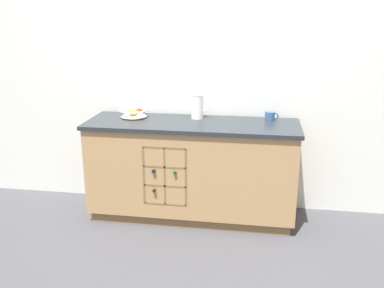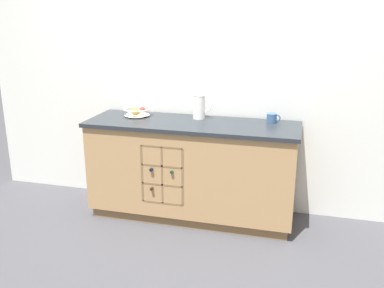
% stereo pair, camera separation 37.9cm
% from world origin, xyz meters
% --- Properties ---
extents(ground_plane, '(14.00, 14.00, 0.00)m').
position_xyz_m(ground_plane, '(0.00, 0.00, 0.00)').
color(ground_plane, '#424247').
extents(back_wall, '(4.40, 0.06, 2.55)m').
position_xyz_m(back_wall, '(0.00, 0.35, 1.27)').
color(back_wall, silver).
rests_on(back_wall, ground_plane).
extents(kitchen_island, '(1.87, 0.61, 0.90)m').
position_xyz_m(kitchen_island, '(-0.00, -0.00, 0.46)').
color(kitchen_island, brown).
rests_on(kitchen_island, ground_plane).
extents(fruit_bowl, '(0.26, 0.26, 0.08)m').
position_xyz_m(fruit_bowl, '(-0.56, 0.10, 0.94)').
color(fruit_bowl, silver).
rests_on(fruit_bowl, kitchen_island).
extents(white_pitcher, '(0.17, 0.11, 0.22)m').
position_xyz_m(white_pitcher, '(0.03, 0.16, 1.01)').
color(white_pitcher, white).
rests_on(white_pitcher, kitchen_island).
extents(ceramic_mug, '(0.12, 0.09, 0.08)m').
position_xyz_m(ceramic_mug, '(0.68, 0.18, 0.94)').
color(ceramic_mug, '#385684').
rests_on(ceramic_mug, kitchen_island).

